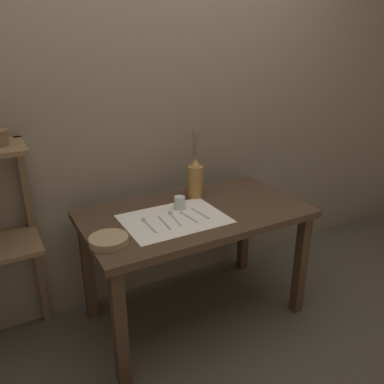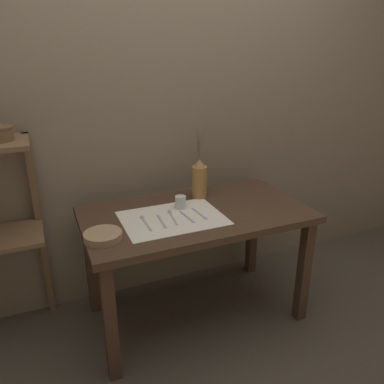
# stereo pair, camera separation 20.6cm
# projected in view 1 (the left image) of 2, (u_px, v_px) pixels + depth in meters

# --- Properties ---
(ground_plane) EXTENTS (12.00, 12.00, 0.00)m
(ground_plane) POSITION_uv_depth(u_px,v_px,m) (195.00, 312.00, 2.37)
(ground_plane) COLOR #473F35
(stone_wall_back) EXTENTS (7.00, 0.06, 2.40)m
(stone_wall_back) POSITION_uv_depth(u_px,v_px,m) (159.00, 111.00, 2.31)
(stone_wall_back) COLOR #7A6B56
(stone_wall_back) RESTS_ON ground_plane
(wooden_table) EXTENTS (1.27, 0.70, 0.70)m
(wooden_table) POSITION_uv_depth(u_px,v_px,m) (196.00, 226.00, 2.15)
(wooden_table) COLOR #422D1E
(wooden_table) RESTS_ON ground_plane
(linen_cloth) EXTENTS (0.55, 0.40, 0.00)m
(linen_cloth) POSITION_uv_depth(u_px,v_px,m) (174.00, 219.00, 2.02)
(linen_cloth) COLOR silver
(linen_cloth) RESTS_ON wooden_table
(pitcher_with_flowers) EXTENTS (0.09, 0.09, 0.43)m
(pitcher_with_flowers) POSITION_uv_depth(u_px,v_px,m) (195.00, 179.00, 2.28)
(pitcher_with_flowers) COLOR olive
(pitcher_with_flowers) RESTS_ON wooden_table
(wooden_bowl) EXTENTS (0.18, 0.18, 0.04)m
(wooden_bowl) POSITION_uv_depth(u_px,v_px,m) (109.00, 240.00, 1.76)
(wooden_bowl) COLOR #9E7F5B
(wooden_bowl) RESTS_ON wooden_table
(glass_tumbler_near) EXTENTS (0.06, 0.06, 0.07)m
(glass_tumbler_near) POSITION_uv_depth(u_px,v_px,m) (180.00, 203.00, 2.13)
(glass_tumbler_near) COLOR silver
(glass_tumbler_near) RESTS_ON wooden_table
(spoon_outer) EXTENTS (0.02, 0.18, 0.02)m
(spoon_outer) POSITION_uv_depth(u_px,v_px,m) (146.00, 222.00, 1.97)
(spoon_outer) COLOR #A8A8AD
(spoon_outer) RESTS_ON wooden_table
(fork_outer) EXTENTS (0.02, 0.17, 0.00)m
(fork_outer) POSITION_uv_depth(u_px,v_px,m) (164.00, 223.00, 1.97)
(fork_outer) COLOR #A8A8AD
(fork_outer) RESTS_ON wooden_table
(spoon_inner) EXTENTS (0.04, 0.18, 0.02)m
(spoon_inner) POSITION_uv_depth(u_px,v_px,m) (172.00, 215.00, 2.05)
(spoon_inner) COLOR #A8A8AD
(spoon_inner) RESTS_ON wooden_table
(knife_center) EXTENTS (0.03, 0.17, 0.00)m
(knife_center) POSITION_uv_depth(u_px,v_px,m) (188.00, 217.00, 2.03)
(knife_center) COLOR #A8A8AD
(knife_center) RESTS_ON wooden_table
(fork_inner) EXTENTS (0.03, 0.17, 0.00)m
(fork_inner) POSITION_uv_depth(u_px,v_px,m) (200.00, 213.00, 2.08)
(fork_inner) COLOR #A8A8AD
(fork_inner) RESTS_ON wooden_table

